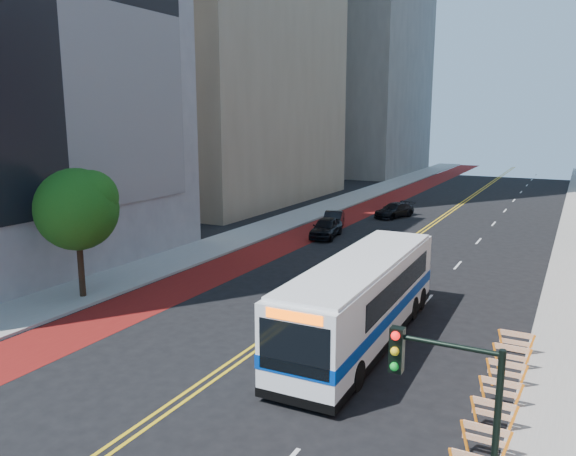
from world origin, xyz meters
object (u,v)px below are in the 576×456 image
(street_tree, at_px, (78,206))
(transit_bus, at_px, (363,298))
(car_b, at_px, (333,220))
(car_c, at_px, (394,210))
(traffic_signal, at_px, (450,410))
(car_a, at_px, (326,227))

(street_tree, xyz_separation_m, transit_bus, (14.85, 1.46, -3.04))
(car_b, distance_m, car_c, 8.13)
(traffic_signal, bearing_deg, car_c, 108.35)
(transit_bus, distance_m, car_c, 30.61)
(transit_bus, xyz_separation_m, car_a, (-9.76, 18.37, -1.09))
(street_tree, distance_m, car_b, 24.26)
(car_a, xyz_separation_m, car_c, (2.09, 11.24, -0.11))
(street_tree, height_order, traffic_signal, street_tree)
(car_b, height_order, car_c, car_b)
(street_tree, relative_size, car_b, 1.57)
(car_b, bearing_deg, transit_bus, -80.44)
(street_tree, bearing_deg, traffic_signal, -24.82)
(street_tree, relative_size, car_a, 1.45)
(street_tree, height_order, car_c, street_tree)
(traffic_signal, bearing_deg, car_b, 116.53)
(street_tree, xyz_separation_m, car_b, (4.14, 23.54, -4.21))
(traffic_signal, xyz_separation_m, car_a, (-15.56, 29.39, -2.94))
(street_tree, xyz_separation_m, car_c, (7.18, 31.07, -4.24))
(car_a, distance_m, car_b, 3.83)
(street_tree, bearing_deg, car_a, 75.60)
(traffic_signal, relative_size, transit_bus, 0.39)
(transit_bus, bearing_deg, car_a, 116.86)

